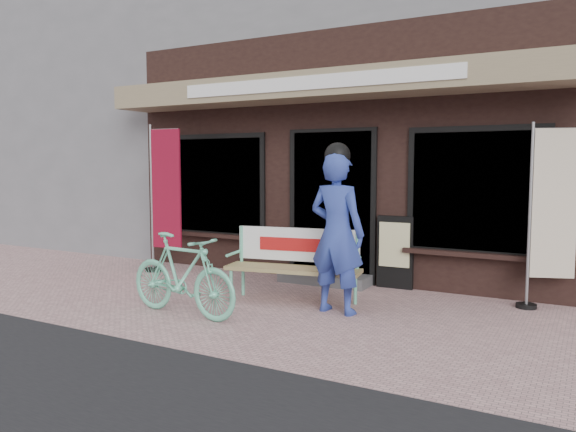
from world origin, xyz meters
The scene contains 9 objects.
ground centered at (0.00, 0.00, 0.00)m, with size 70.00×70.00×0.00m, color #C99A9A.
storefront centered at (0.00, 4.96, 2.99)m, with size 7.00×6.77×6.00m.
neighbor_left_near centered at (-8.50, 5.50, 3.20)m, with size 10.00×7.00×6.40m, color slate.
bench centered at (0.12, 0.64, 0.53)m, with size 1.71×0.70×0.90m.
person centered at (0.78, 0.40, 0.95)m, with size 0.70×0.50×1.94m.
bicycle centered at (-0.67, -0.55, 0.46)m, with size 0.44×1.54×0.93m, color #6BD0A8.
nobori_red centered at (-2.54, 1.29, 1.19)m, with size 0.68×0.27×2.31m.
nobori_cream centered at (2.87, 1.75, 1.12)m, with size 0.64×0.35×2.18m.
menu_stand centered at (0.97, 1.95, 0.51)m, with size 0.50×0.13×0.99m.
Camera 1 is at (3.35, -5.38, 1.69)m, focal length 35.00 mm.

